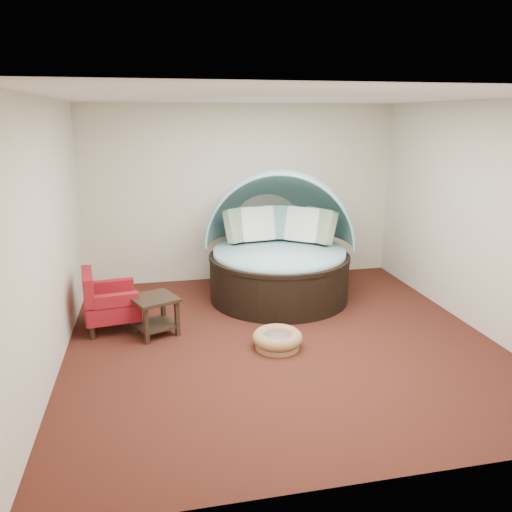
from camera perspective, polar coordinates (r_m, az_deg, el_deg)
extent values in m
plane|color=#471B14|center=(6.12, 2.83, -9.50)|extent=(5.00, 5.00, 0.00)
plane|color=beige|center=(8.07, -1.54, 7.12)|extent=(5.00, 0.00, 5.00)
plane|color=beige|center=(3.41, 13.83, -5.50)|extent=(5.00, 0.00, 5.00)
plane|color=beige|center=(5.59, -22.61, 2.03)|extent=(0.00, 5.00, 5.00)
plane|color=beige|center=(6.75, 24.07, 4.05)|extent=(0.00, 5.00, 5.00)
plane|color=white|center=(5.54, 3.24, 17.69)|extent=(5.00, 5.00, 0.00)
cylinder|color=black|center=(7.35, 2.64, -2.52)|extent=(2.48, 2.48, 0.62)
cylinder|color=black|center=(7.25, 2.67, -0.03)|extent=(2.51, 2.51, 0.06)
cylinder|color=#97DEDD|center=(7.24, 2.67, 0.31)|extent=(2.35, 2.35, 0.13)
cube|color=#396C42|center=(7.54, -1.71, 3.58)|extent=(0.59, 0.51, 0.54)
cube|color=white|center=(7.59, 0.14, 3.67)|extent=(0.55, 0.35, 0.54)
cube|color=#64ADAA|center=(7.70, 2.77, 3.84)|extent=(0.58, 0.42, 0.54)
cube|color=white|center=(7.58, 5.37, 3.58)|extent=(0.59, 0.55, 0.54)
cube|color=#396C42|center=(7.52, 7.22, 3.44)|extent=(0.51, 0.59, 0.54)
cylinder|color=#976C44|center=(5.91, 2.46, -10.14)|extent=(0.55, 0.55, 0.06)
torus|color=#976C44|center=(5.87, 2.47, -9.27)|extent=(0.63, 0.63, 0.15)
cylinder|color=slate|center=(5.88, 2.47, -9.45)|extent=(0.37, 0.37, 0.09)
cylinder|color=black|center=(6.41, -18.19, -8.35)|extent=(0.07, 0.07, 0.16)
cylinder|color=black|center=(6.90, -18.34, -6.62)|extent=(0.07, 0.07, 0.16)
cylinder|color=black|center=(6.43, -13.45, -7.89)|extent=(0.07, 0.07, 0.16)
cylinder|color=black|center=(6.92, -13.96, -6.20)|extent=(0.07, 0.07, 0.16)
cube|color=maroon|center=(6.59, -16.11, -5.68)|extent=(0.74, 0.74, 0.23)
cube|color=maroon|center=(6.48, -18.65, -3.36)|extent=(0.21, 0.67, 0.39)
cube|color=maroon|center=(6.26, -15.66, -4.90)|extent=(0.54, 0.18, 0.16)
cube|color=maroon|center=(6.79, -16.03, -3.29)|extent=(0.54, 0.18, 0.16)
cube|color=black|center=(6.21, -11.58, -4.81)|extent=(0.66, 0.66, 0.04)
cube|color=black|center=(6.34, -11.41, -7.70)|extent=(0.58, 0.58, 0.03)
cube|color=black|center=(6.06, -12.43, -7.86)|extent=(0.07, 0.07, 0.44)
cube|color=black|center=(6.41, -13.84, -6.63)|extent=(0.07, 0.07, 0.44)
cube|color=black|center=(6.21, -8.99, -7.09)|extent=(0.07, 0.07, 0.44)
cube|color=black|center=(6.55, -10.56, -5.94)|extent=(0.07, 0.07, 0.44)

